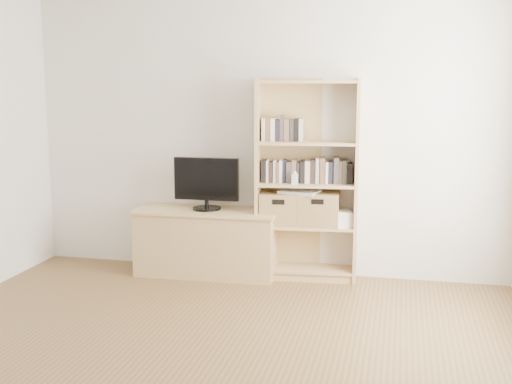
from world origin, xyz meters
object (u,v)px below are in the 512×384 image
(tv_stand, at_px, (207,243))
(basket_left, at_px, (280,208))
(bookshelf, at_px, (307,181))
(television, at_px, (206,184))
(baby_monitor, at_px, (295,179))
(basket_right, at_px, (318,209))
(laptop, at_px, (300,192))

(tv_stand, distance_m, basket_left, 0.77)
(bookshelf, xyz_separation_m, basket_left, (-0.24, -0.03, -0.26))
(television, height_order, basket_left, television)
(bookshelf, bearing_deg, baby_monitor, -135.00)
(television, relative_size, baby_monitor, 6.38)
(tv_stand, bearing_deg, basket_right, 3.72)
(basket_left, relative_size, laptop, 1.03)
(tv_stand, relative_size, basket_right, 3.54)
(basket_left, bearing_deg, bookshelf, 0.28)
(basket_left, bearing_deg, tv_stand, 177.70)
(tv_stand, distance_m, baby_monitor, 1.05)
(bookshelf, height_order, basket_left, bookshelf)
(tv_stand, height_order, baby_monitor, baby_monitor)
(baby_monitor, distance_m, basket_right, 0.37)
(tv_stand, xyz_separation_m, baby_monitor, (0.83, -0.03, 0.64))
(baby_monitor, xyz_separation_m, laptop, (0.03, 0.09, -0.13))
(tv_stand, xyz_separation_m, laptop, (0.86, 0.06, 0.51))
(tv_stand, distance_m, television, 0.57)
(baby_monitor, height_order, basket_right, baby_monitor)
(television, relative_size, basket_left, 1.73)
(tv_stand, distance_m, bookshelf, 1.11)
(tv_stand, xyz_separation_m, television, (-0.00, 0.00, 0.57))
(basket_right, height_order, laptop, laptop)
(television, bearing_deg, tv_stand, -0.07)
(bookshelf, relative_size, laptop, 5.34)
(tv_stand, bearing_deg, baby_monitor, -3.17)
(basket_right, relative_size, laptop, 1.07)
(television, xyz_separation_m, basket_right, (1.04, 0.09, -0.21))
(bookshelf, xyz_separation_m, baby_monitor, (-0.09, -0.11, 0.03))
(bookshelf, bearing_deg, basket_right, -2.60)
(television, height_order, basket_right, television)
(tv_stand, height_order, bookshelf, bookshelf)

